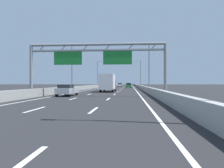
{
  "coord_description": "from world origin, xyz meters",
  "views": [
    {
      "loc": [
        3.96,
        -0.44,
        1.64
      ],
      "look_at": [
        -0.84,
        58.28,
        1.31
      ],
      "focal_mm": 35.25,
      "sensor_mm": 36.0,
      "label": 1
    }
  ],
  "objects_px": {
    "white_car": "(120,85)",
    "green_car": "(129,85)",
    "streetlamp_right_far": "(140,72)",
    "streetlamp_right_mid": "(148,64)",
    "box_truck": "(108,82)",
    "sign_gantry": "(96,56)",
    "black_car": "(130,84)",
    "blue_car": "(129,84)",
    "silver_car": "(67,90)",
    "streetlamp_left_far": "(98,72)",
    "streetlamp_left_mid": "(73,64)"
  },
  "relations": [
    {
      "from": "white_car",
      "to": "streetlamp_right_mid",
      "type": "bearing_deg",
      "value": -80.89
    },
    {
      "from": "black_car",
      "to": "green_car",
      "type": "distance_m",
      "value": 66.39
    },
    {
      "from": "streetlamp_right_far",
      "to": "black_car",
      "type": "height_order",
      "value": "streetlamp_right_far"
    },
    {
      "from": "streetlamp_right_mid",
      "to": "streetlamp_right_far",
      "type": "xyz_separation_m",
      "value": [
        0.0,
        34.78,
        0.0
      ]
    },
    {
      "from": "streetlamp_left_far",
      "to": "streetlamp_right_mid",
      "type": "bearing_deg",
      "value": -66.77
    },
    {
      "from": "streetlamp_left_far",
      "to": "blue_car",
      "type": "xyz_separation_m",
      "value": [
        11.1,
        34.66,
        -4.63
      ]
    },
    {
      "from": "silver_car",
      "to": "black_car",
      "type": "bearing_deg",
      "value": 86.13
    },
    {
      "from": "blue_car",
      "to": "white_car",
      "type": "bearing_deg",
      "value": -100.28
    },
    {
      "from": "streetlamp_left_mid",
      "to": "streetlamp_left_far",
      "type": "xyz_separation_m",
      "value": [
        0.0,
        34.78,
        0.0
      ]
    },
    {
      "from": "black_car",
      "to": "green_car",
      "type": "xyz_separation_m",
      "value": [
        -0.27,
        -66.39,
        0.03
      ]
    },
    {
      "from": "streetlamp_right_mid",
      "to": "silver_car",
      "type": "xyz_separation_m",
      "value": [
        -11.25,
        -16.93,
        -4.65
      ]
    },
    {
      "from": "black_car",
      "to": "streetlamp_left_far",
      "type": "bearing_deg",
      "value": -100.56
    },
    {
      "from": "sign_gantry",
      "to": "white_car",
      "type": "relative_size",
      "value": 3.63
    },
    {
      "from": "streetlamp_left_far",
      "to": "black_car",
      "type": "bearing_deg",
      "value": 79.44
    },
    {
      "from": "streetlamp_right_far",
      "to": "white_car",
      "type": "bearing_deg",
      "value": 120.14
    },
    {
      "from": "white_car",
      "to": "green_car",
      "type": "bearing_deg",
      "value": -78.87
    },
    {
      "from": "blue_car",
      "to": "streetlamp_right_mid",
      "type": "bearing_deg",
      "value": -86.85
    },
    {
      "from": "streetlamp_left_mid",
      "to": "silver_car",
      "type": "bearing_deg",
      "value": -77.74
    },
    {
      "from": "streetlamp_right_mid",
      "to": "streetlamp_right_far",
      "type": "bearing_deg",
      "value": 90.0
    },
    {
      "from": "streetlamp_left_far",
      "to": "white_car",
      "type": "bearing_deg",
      "value": 61.44
    },
    {
      "from": "blue_car",
      "to": "streetlamp_left_far",
      "type": "bearing_deg",
      "value": -107.76
    },
    {
      "from": "sign_gantry",
      "to": "streetlamp_left_far",
      "type": "relative_size",
      "value": 1.73
    },
    {
      "from": "streetlamp_right_mid",
      "to": "streetlamp_right_far",
      "type": "distance_m",
      "value": 34.78
    },
    {
      "from": "streetlamp_left_far",
      "to": "streetlamp_right_far",
      "type": "height_order",
      "value": "same"
    },
    {
      "from": "black_car",
      "to": "box_truck",
      "type": "xyz_separation_m",
      "value": [
        -3.82,
        -99.15,
        0.93
      ]
    },
    {
      "from": "green_car",
      "to": "box_truck",
      "type": "bearing_deg",
      "value": -96.19
    },
    {
      "from": "black_car",
      "to": "sign_gantry",
      "type": "bearing_deg",
      "value": -91.99
    },
    {
      "from": "streetlamp_left_far",
      "to": "green_car",
      "type": "height_order",
      "value": "streetlamp_left_far"
    },
    {
      "from": "streetlamp_left_mid",
      "to": "streetlamp_left_far",
      "type": "height_order",
      "value": "same"
    },
    {
      "from": "green_car",
      "to": "streetlamp_right_mid",
      "type": "bearing_deg",
      "value": -82.25
    },
    {
      "from": "blue_car",
      "to": "green_car",
      "type": "relative_size",
      "value": 1.02
    },
    {
      "from": "blue_car",
      "to": "sign_gantry",
      "type": "bearing_deg",
      "value": -92.47
    },
    {
      "from": "streetlamp_left_mid",
      "to": "white_car",
      "type": "xyz_separation_m",
      "value": [
        7.22,
        48.06,
        -4.61
      ]
    },
    {
      "from": "green_car",
      "to": "silver_car",
      "type": "xyz_separation_m",
      "value": [
        -7.33,
        -45.78,
        -0.05
      ]
    },
    {
      "from": "sign_gantry",
      "to": "streetlamp_left_far",
      "type": "height_order",
      "value": "streetlamp_left_far"
    },
    {
      "from": "box_truck",
      "to": "streetlamp_left_mid",
      "type": "bearing_deg",
      "value": 152.33
    },
    {
      "from": "white_car",
      "to": "box_truck",
      "type": "relative_size",
      "value": 0.56
    },
    {
      "from": "white_car",
      "to": "green_car",
      "type": "xyz_separation_m",
      "value": [
        3.78,
        -19.2,
        0.01
      ]
    },
    {
      "from": "sign_gantry",
      "to": "black_car",
      "type": "xyz_separation_m",
      "value": [
        3.92,
        112.89,
        -4.06
      ]
    },
    {
      "from": "green_car",
      "to": "streetlamp_left_far",
      "type": "bearing_deg",
      "value": 151.69
    },
    {
      "from": "streetlamp_left_far",
      "to": "streetlamp_right_far",
      "type": "xyz_separation_m",
      "value": [
        14.93,
        0.0,
        0.0
      ]
    },
    {
      "from": "streetlamp_right_far",
      "to": "green_car",
      "type": "xyz_separation_m",
      "value": [
        -3.93,
        -5.93,
        -4.6
      ]
    },
    {
      "from": "blue_car",
      "to": "box_truck",
      "type": "xyz_separation_m",
      "value": [
        -3.65,
        -73.35,
        0.93
      ]
    },
    {
      "from": "streetlamp_left_mid",
      "to": "streetlamp_right_mid",
      "type": "relative_size",
      "value": 1.0
    },
    {
      "from": "streetlamp_right_mid",
      "to": "green_car",
      "type": "bearing_deg",
      "value": 97.75
    },
    {
      "from": "green_car",
      "to": "silver_car",
      "type": "bearing_deg",
      "value": -99.09
    },
    {
      "from": "streetlamp_right_mid",
      "to": "green_car",
      "type": "height_order",
      "value": "streetlamp_right_mid"
    },
    {
      "from": "silver_car",
      "to": "blue_car",
      "type": "bearing_deg",
      "value": 85.09
    },
    {
      "from": "sign_gantry",
      "to": "black_car",
      "type": "relative_size",
      "value": 3.6
    },
    {
      "from": "streetlamp_right_far",
      "to": "box_truck",
      "type": "distance_m",
      "value": 39.58
    }
  ]
}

